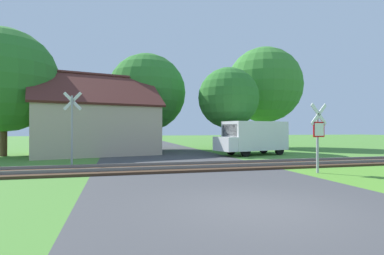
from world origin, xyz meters
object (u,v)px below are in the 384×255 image
object	(u,v)px
tree_left	(4,80)
tree_center	(147,93)
crossing_sign_far	(72,123)
tree_right	(228,98)
tree_far	(264,85)
house	(94,127)
stop_sign_near	(318,133)
mail_truck	(253,137)

from	to	relation	value
tree_left	tree_center	bearing A→B (deg)	20.49
crossing_sign_far	tree_right	bearing A→B (deg)	47.26
tree_far	house	bearing A→B (deg)	-166.08
tree_far	stop_sign_near	bearing A→B (deg)	-111.08
stop_sign_near	tree_center	world-z (taller)	tree_center
house	tree_center	world-z (taller)	tree_center
house	tree_far	distance (m)	16.13
stop_sign_near	mail_truck	xyz separation A→B (m)	(1.26, 8.25, -0.33)
tree_center	crossing_sign_far	bearing A→B (deg)	-113.52
house	tree_far	world-z (taller)	tree_far
mail_truck	tree_far	bearing A→B (deg)	-46.69
house	tree_right	bearing A→B (deg)	-15.59
crossing_sign_far	tree_center	xyz separation A→B (m)	(4.49, 10.32, 2.79)
tree_center	mail_truck	bearing A→B (deg)	-46.39
house	tree_left	xyz separation A→B (m)	(-5.46, -0.43, 3.01)
crossing_sign_far	tree_center	world-z (taller)	tree_center
stop_sign_near	tree_far	xyz separation A→B (m)	(6.01, 15.60, 4.36)
stop_sign_near	tree_far	size ratio (longest dim) A/B	0.29
stop_sign_near	tree_far	world-z (taller)	tree_far
house	tree_center	size ratio (longest dim) A/B	1.18
tree_center	mail_truck	distance (m)	9.91
tree_left	mail_truck	distance (m)	16.57
tree_center	stop_sign_near	bearing A→B (deg)	-71.09
tree_right	stop_sign_near	bearing A→B (deg)	-93.64
tree_center	tree_left	size ratio (longest dim) A/B	0.98
stop_sign_near	crossing_sign_far	xyz separation A→B (m)	(-9.61, 4.63, 0.42)
tree_center	tree_left	bearing A→B (deg)	-159.51
stop_sign_near	tree_left	xyz separation A→B (m)	(-14.59, 11.41, 3.30)
house	mail_truck	xyz separation A→B (m)	(10.39, -3.59, -0.62)
house	tree_far	size ratio (longest dim) A/B	1.00
tree_left	mail_truck	bearing A→B (deg)	-11.27
tree_right	tree_center	bearing A→B (deg)	148.55
house	tree_far	bearing A→B (deg)	1.03
crossing_sign_far	tree_left	bearing A→B (deg)	140.40
stop_sign_near	tree_far	distance (m)	17.28
tree_center	tree_left	world-z (taller)	tree_left
tree_far	tree_left	distance (m)	21.05
stop_sign_near	crossing_sign_far	bearing A→B (deg)	-37.84
crossing_sign_far	tree_far	bearing A→B (deg)	49.19
tree_center	tree_right	xyz separation A→B (m)	(5.85, -3.58, -0.66)
stop_sign_near	tree_center	distance (m)	16.13
crossing_sign_far	house	xyz separation A→B (m)	(0.48, 7.21, -0.14)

